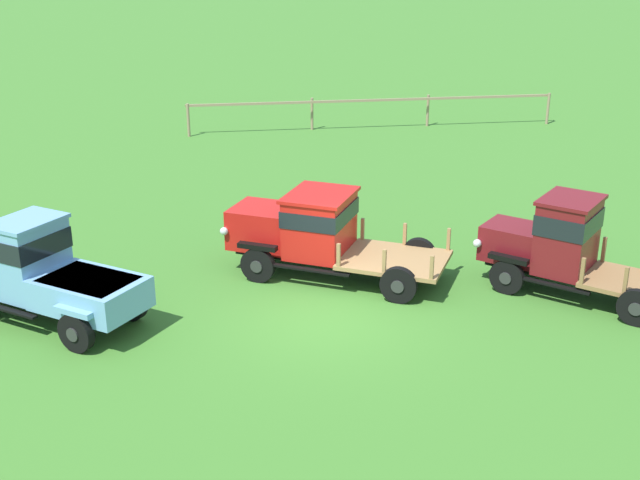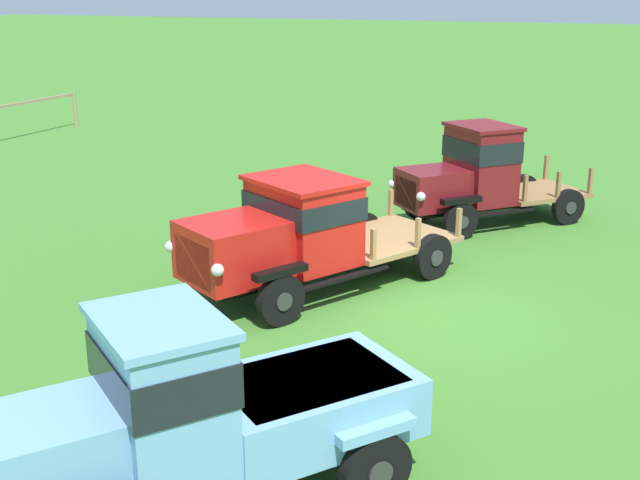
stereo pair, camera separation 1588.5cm
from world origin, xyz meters
The scene contains 4 objects.
ground_plane centered at (0.00, 0.00, 0.00)m, with size 240.00×240.00×0.00m, color #3D7528.
vintage_truck_foreground_near centered at (-6.06, 0.91, 1.09)m, with size 4.66×3.98×2.23m.
vintage_truck_second_in_line centered at (0.02, 2.56, 1.12)m, with size 5.58×4.15×2.06m.
vintage_truck_midrow_center centered at (5.52, 0.63, 1.17)m, with size 4.36×4.23×2.29m.
Camera 2 is at (-12.02, -3.05, 5.17)m, focal length 45.00 mm.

